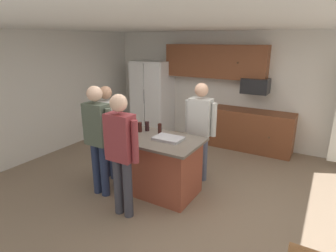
% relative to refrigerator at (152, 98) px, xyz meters
% --- Properties ---
extents(floor, '(7.04, 7.04, 0.00)m').
position_rel_refrigerator_xyz_m(floor, '(2.00, -2.38, -0.95)').
color(floor, '#7F6B56').
rests_on(floor, ground).
extents(ceiling, '(7.04, 7.04, 0.00)m').
position_rel_refrigerator_xyz_m(ceiling, '(2.00, -2.38, 1.65)').
color(ceiling, white).
extents(back_wall, '(6.40, 0.10, 2.60)m').
position_rel_refrigerator_xyz_m(back_wall, '(2.00, 0.42, 0.35)').
color(back_wall, silver).
rests_on(back_wall, ground).
extents(side_wall_left, '(0.10, 5.60, 2.60)m').
position_rel_refrigerator_xyz_m(side_wall_left, '(-1.20, -2.38, 0.35)').
color(side_wall_left, silver).
rests_on(side_wall_left, ground).
extents(cabinet_run_upper, '(2.40, 0.38, 0.75)m').
position_rel_refrigerator_xyz_m(cabinet_run_upper, '(1.60, 0.22, 0.98)').
color(cabinet_run_upper, brown).
extents(cabinet_run_lower, '(1.80, 0.63, 0.90)m').
position_rel_refrigerator_xyz_m(cabinet_run_lower, '(2.60, 0.10, -0.50)').
color(cabinet_run_lower, brown).
rests_on(cabinet_run_lower, ground).
extents(refrigerator, '(0.95, 0.76, 1.89)m').
position_rel_refrigerator_xyz_m(refrigerator, '(0.00, 0.00, 0.00)').
color(refrigerator, white).
rests_on(refrigerator, ground).
extents(microwave_over_range, '(0.56, 0.40, 0.32)m').
position_rel_refrigerator_xyz_m(microwave_over_range, '(2.60, 0.12, 0.50)').
color(microwave_over_range, black).
extents(kitchen_island, '(1.35, 0.89, 0.92)m').
position_rel_refrigerator_xyz_m(kitchen_island, '(1.80, -2.55, -0.48)').
color(kitchen_island, brown).
rests_on(kitchen_island, ground).
extents(person_guest_right, '(0.57, 0.23, 1.75)m').
position_rel_refrigerator_xyz_m(person_guest_right, '(1.71, -3.34, 0.07)').
color(person_guest_right, '#383842').
rests_on(person_guest_right, ground).
extents(person_host_foreground, '(0.57, 0.23, 1.77)m').
position_rel_refrigerator_xyz_m(person_host_foreground, '(1.04, -3.08, 0.08)').
color(person_host_foreground, '#232D4C').
rests_on(person_host_foreground, ground).
extents(person_guest_left, '(0.57, 0.22, 1.67)m').
position_rel_refrigerator_xyz_m(person_guest_left, '(0.78, -2.57, 0.02)').
color(person_guest_left, '#232D4C').
rests_on(person_guest_left, ground).
extents(person_elder_center, '(0.57, 0.23, 1.73)m').
position_rel_refrigerator_xyz_m(person_elder_center, '(2.18, -1.81, 0.06)').
color(person_elder_center, '#4C5166').
rests_on(person_elder_center, ground).
extents(glass_pilsner, '(0.07, 0.07, 0.17)m').
position_rel_refrigerator_xyz_m(glass_pilsner, '(1.35, -2.42, 0.06)').
color(glass_pilsner, black).
rests_on(glass_pilsner, kitchen_island).
extents(glass_stout_tall, '(0.07, 0.07, 0.16)m').
position_rel_refrigerator_xyz_m(glass_stout_tall, '(1.43, -2.31, 0.06)').
color(glass_stout_tall, black).
rests_on(glass_stout_tall, kitchen_island).
extents(tumbler_amber, '(0.06, 0.06, 0.17)m').
position_rel_refrigerator_xyz_m(tumbler_amber, '(1.69, -2.32, 0.06)').
color(tumbler_amber, black).
rests_on(tumbler_amber, kitchen_island).
extents(serving_tray, '(0.44, 0.30, 0.04)m').
position_rel_refrigerator_xyz_m(serving_tray, '(1.96, -2.51, -0.00)').
color(serving_tray, '#B7B7BC').
rests_on(serving_tray, kitchen_island).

